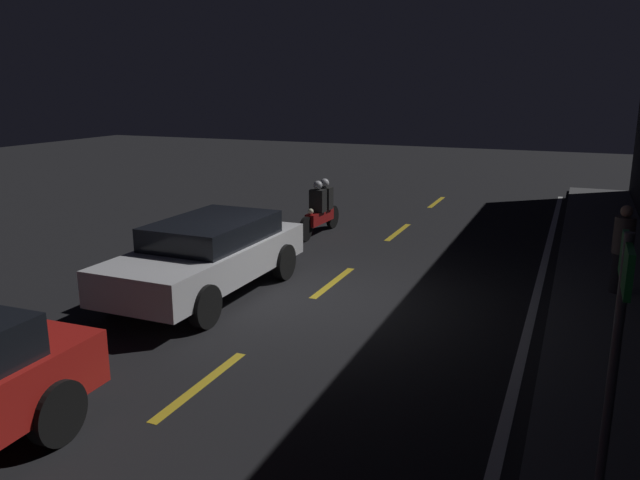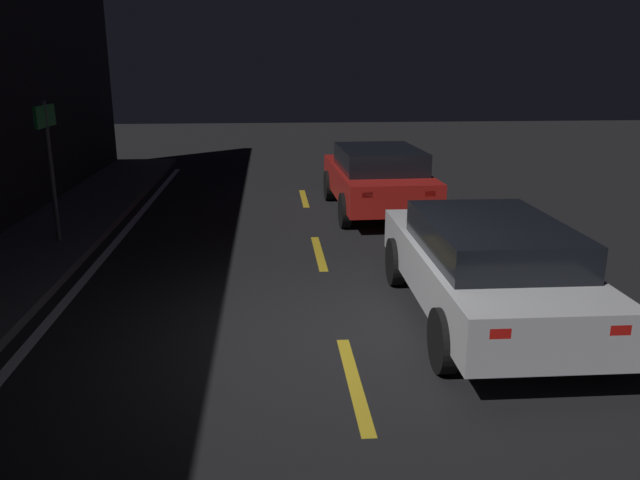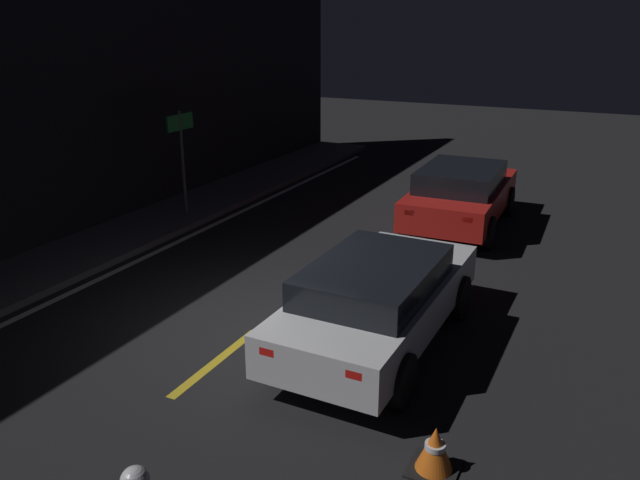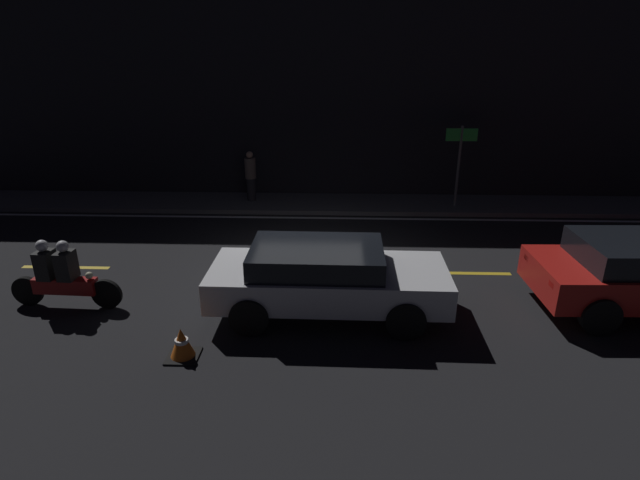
{
  "view_description": "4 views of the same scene",
  "coord_description": "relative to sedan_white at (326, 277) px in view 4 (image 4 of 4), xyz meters",
  "views": [
    {
      "loc": [
        9.49,
        4.11,
        3.64
      ],
      "look_at": [
        -0.27,
        0.03,
        1.0
      ],
      "focal_mm": 35.0,
      "sensor_mm": 36.0,
      "label": 1
    },
    {
      "loc": [
        -6.65,
        0.81,
        3.11
      ],
      "look_at": [
        1.77,
        0.12,
        0.72
      ],
      "focal_mm": 35.0,
      "sensor_mm": 36.0,
      "label": 2
    },
    {
      "loc": [
        -7.17,
        -4.62,
        4.45
      ],
      "look_at": [
        1.95,
        -0.15,
        0.87
      ],
      "focal_mm": 35.0,
      "sensor_mm": 36.0,
      "label": 3
    },
    {
      "loc": [
        0.63,
        -10.08,
        4.76
      ],
      "look_at": [
        0.3,
        -0.48,
        0.94
      ],
      "focal_mm": 28.0,
      "sensor_mm": 36.0,
      "label": 4
    }
  ],
  "objects": [
    {
      "name": "pedestrian",
      "position": [
        -2.49,
        6.72,
        0.16
      ],
      "size": [
        0.34,
        0.34,
        1.54
      ],
      "color": "black",
      "rests_on": "raised_curb"
    },
    {
      "name": "motorcycle",
      "position": [
        -5.02,
        0.06,
        -0.1
      ],
      "size": [
        2.17,
        0.39,
        1.37
      ],
      "rotation": [
        0.0,
        0.0,
        -0.04
      ],
      "color": "black",
      "rests_on": "ground"
    },
    {
      "name": "ground_plane",
      "position": [
        -0.45,
        1.81,
        -0.74
      ],
      "size": [
        56.0,
        56.0,
        0.0
      ],
      "primitive_type": "plane",
      "color": "black"
    },
    {
      "name": "lane_dash_c",
      "position": [
        -1.45,
        1.81,
        -0.74
      ],
      "size": [
        2.0,
        0.14,
        0.01
      ],
      "color": "gold",
      "rests_on": "ground"
    },
    {
      "name": "lane_dash_b",
      "position": [
        -5.95,
        1.81,
        -0.74
      ],
      "size": [
        2.0,
        0.14,
        0.01
      ],
      "color": "gold",
      "rests_on": "ground"
    },
    {
      "name": "lane_solid_kerb",
      "position": [
        -0.45,
        5.42,
        -0.74
      ],
      "size": [
        25.2,
        0.14,
        0.01
      ],
      "color": "silver",
      "rests_on": "ground"
    },
    {
      "name": "raised_curb",
      "position": [
        -0.45,
        6.61,
        -0.68
      ],
      "size": [
        28.0,
        1.87,
        0.13
      ],
      "color": "#4C4C4F",
      "rests_on": "ground"
    },
    {
      "name": "traffic_cone_near",
      "position": [
        -2.28,
        -1.52,
        -0.48
      ],
      "size": [
        0.51,
        0.51,
        0.53
      ],
      "color": "black",
      "rests_on": "ground"
    },
    {
      "name": "sedan_white",
      "position": [
        0.0,
        0.0,
        0.0
      ],
      "size": [
        4.36,
        1.9,
        1.33
      ],
      "rotation": [
        0.0,
        0.0,
        -0.01
      ],
      "color": "silver",
      "rests_on": "ground"
    },
    {
      "name": "building_front",
      "position": [
        -0.45,
        7.69,
        2.24
      ],
      "size": [
        28.0,
        0.3,
        5.96
      ],
      "color": "black",
      "rests_on": "ground"
    },
    {
      "name": "shop_sign",
      "position": [
        3.77,
        6.33,
        1.07
      ],
      "size": [
        0.9,
        0.08,
        2.4
      ],
      "color": "#4C4C51",
      "rests_on": "raised_curb"
    },
    {
      "name": "lane_dash_d",
      "position": [
        3.05,
        1.81,
        -0.74
      ],
      "size": [
        2.0,
        0.14,
        0.01
      ],
      "color": "gold",
      "rests_on": "ground"
    }
  ]
}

